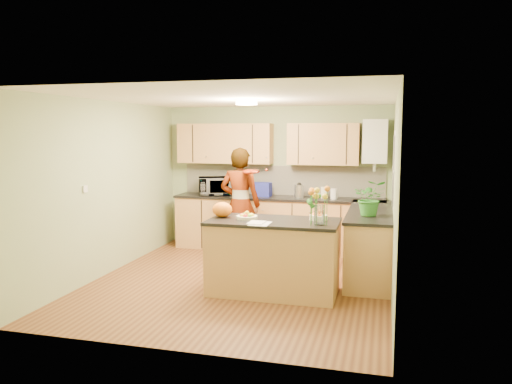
# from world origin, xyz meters

# --- Properties ---
(floor) EXTENTS (4.50, 4.50, 0.00)m
(floor) POSITION_xyz_m (0.00, 0.00, 0.00)
(floor) COLOR #562E18
(floor) RESTS_ON ground
(ceiling) EXTENTS (4.00, 4.50, 0.02)m
(ceiling) POSITION_xyz_m (0.00, 0.00, 2.50)
(ceiling) COLOR white
(ceiling) RESTS_ON wall_back
(wall_back) EXTENTS (4.00, 0.02, 2.50)m
(wall_back) POSITION_xyz_m (0.00, 2.25, 1.25)
(wall_back) COLOR #90A173
(wall_back) RESTS_ON floor
(wall_front) EXTENTS (4.00, 0.02, 2.50)m
(wall_front) POSITION_xyz_m (0.00, -2.25, 1.25)
(wall_front) COLOR #90A173
(wall_front) RESTS_ON floor
(wall_left) EXTENTS (0.02, 4.50, 2.50)m
(wall_left) POSITION_xyz_m (-2.00, 0.00, 1.25)
(wall_left) COLOR #90A173
(wall_left) RESTS_ON floor
(wall_right) EXTENTS (0.02, 4.50, 2.50)m
(wall_right) POSITION_xyz_m (2.00, 0.00, 1.25)
(wall_right) COLOR #90A173
(wall_right) RESTS_ON floor
(back_counter) EXTENTS (3.64, 0.62, 0.94)m
(back_counter) POSITION_xyz_m (0.10, 1.95, 0.47)
(back_counter) COLOR #B9874A
(back_counter) RESTS_ON floor
(right_counter) EXTENTS (0.62, 2.24, 0.94)m
(right_counter) POSITION_xyz_m (1.70, 0.85, 0.47)
(right_counter) COLOR #B9874A
(right_counter) RESTS_ON floor
(splashback) EXTENTS (3.60, 0.02, 0.52)m
(splashback) POSITION_xyz_m (0.10, 2.23, 1.20)
(splashback) COLOR beige
(splashback) RESTS_ON back_counter
(upper_cabinets) EXTENTS (3.20, 0.34, 0.70)m
(upper_cabinets) POSITION_xyz_m (-0.18, 2.08, 1.85)
(upper_cabinets) COLOR #B9874A
(upper_cabinets) RESTS_ON wall_back
(boiler) EXTENTS (0.40, 0.30, 0.86)m
(boiler) POSITION_xyz_m (1.70, 2.09, 1.90)
(boiler) COLOR white
(boiler) RESTS_ON wall_back
(window_right) EXTENTS (0.01, 1.30, 1.05)m
(window_right) POSITION_xyz_m (1.99, 0.60, 1.55)
(window_right) COLOR white
(window_right) RESTS_ON wall_right
(light_switch) EXTENTS (0.02, 0.09, 0.09)m
(light_switch) POSITION_xyz_m (-1.99, -0.60, 1.30)
(light_switch) COLOR white
(light_switch) RESTS_ON wall_left
(ceiling_lamp) EXTENTS (0.30, 0.30, 0.07)m
(ceiling_lamp) POSITION_xyz_m (0.00, 0.30, 2.46)
(ceiling_lamp) COLOR #FFEABF
(ceiling_lamp) RESTS_ON ceiling
(peninsula_island) EXTENTS (1.65, 0.85, 0.95)m
(peninsula_island) POSITION_xyz_m (0.53, -0.33, 0.47)
(peninsula_island) COLOR #B9874A
(peninsula_island) RESTS_ON floor
(fruit_dish) EXTENTS (0.27, 0.27, 0.09)m
(fruit_dish) POSITION_xyz_m (0.18, -0.33, 0.99)
(fruit_dish) COLOR #F6EAC4
(fruit_dish) RESTS_ON peninsula_island
(orange_bowl) EXTENTS (0.23, 0.23, 0.13)m
(orange_bowl) POSITION_xyz_m (1.08, -0.18, 1.00)
(orange_bowl) COLOR #F6EAC4
(orange_bowl) RESTS_ON peninsula_island
(flower_vase) EXTENTS (0.29, 0.29, 0.53)m
(flower_vase) POSITION_xyz_m (1.13, -0.51, 1.30)
(flower_vase) COLOR silver
(flower_vase) RESTS_ON peninsula_island
(orange_bag) EXTENTS (0.29, 0.25, 0.20)m
(orange_bag) POSITION_xyz_m (-0.17, -0.28, 1.05)
(orange_bag) COLOR orange
(orange_bag) RESTS_ON peninsula_island
(papers) EXTENTS (0.23, 0.32, 0.01)m
(papers) POSITION_xyz_m (0.43, -0.63, 0.95)
(papers) COLOR white
(papers) RESTS_ON peninsula_island
(violinist) EXTENTS (0.68, 0.47, 1.81)m
(violinist) POSITION_xyz_m (-0.35, 1.14, 0.91)
(violinist) COLOR tan
(violinist) RESTS_ON floor
(violin) EXTENTS (0.60, 0.52, 0.15)m
(violin) POSITION_xyz_m (-0.15, 0.92, 1.45)
(violin) COLOR #4D1304
(violin) RESTS_ON violinist
(microwave) EXTENTS (0.68, 0.58, 0.32)m
(microwave) POSITION_xyz_m (-1.04, 1.93, 1.10)
(microwave) COLOR white
(microwave) RESTS_ON back_counter
(blue_box) EXTENTS (0.31, 0.24, 0.24)m
(blue_box) POSITION_xyz_m (-0.19, 1.97, 1.06)
(blue_box) COLOR navy
(blue_box) RESTS_ON back_counter
(kettle) EXTENTS (0.16, 0.16, 0.30)m
(kettle) POSITION_xyz_m (0.47, 1.93, 1.06)
(kettle) COLOR silver
(kettle) RESTS_ON back_counter
(jar_cream) EXTENTS (0.13, 0.13, 0.19)m
(jar_cream) POSITION_xyz_m (0.89, 2.00, 1.03)
(jar_cream) COLOR #F6EAC4
(jar_cream) RESTS_ON back_counter
(jar_white) EXTENTS (0.12, 0.12, 0.18)m
(jar_white) POSITION_xyz_m (1.06, 1.89, 1.03)
(jar_white) COLOR white
(jar_white) RESTS_ON back_counter
(potted_plant) EXTENTS (0.46, 0.41, 0.48)m
(potted_plant) POSITION_xyz_m (1.70, 0.35, 1.18)
(potted_plant) COLOR #307E2A
(potted_plant) RESTS_ON right_counter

